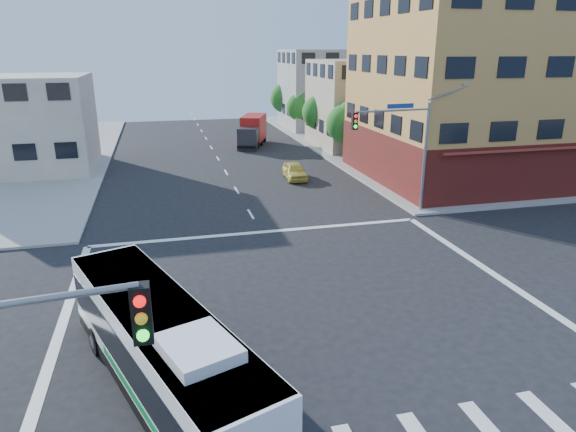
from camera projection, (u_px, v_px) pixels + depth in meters
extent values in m
plane|color=black|center=(307.00, 309.00, 20.92)|extent=(120.00, 120.00, 0.00)
cube|color=#98958D|center=(507.00, 137.00, 61.26)|extent=(50.00, 50.00, 0.15)
cube|color=#B97E42|center=(486.00, 90.00, 40.42)|extent=(18.00, 15.00, 14.00)
cube|color=#5A1416|center=(479.00, 153.00, 41.98)|extent=(18.09, 15.08, 4.00)
cube|color=maroon|center=(543.00, 149.00, 34.94)|extent=(16.00, 1.60, 0.51)
cube|color=tan|center=(372.00, 104.00, 54.79)|extent=(12.00, 10.00, 9.00)
cube|color=#999994|center=(330.00, 89.00, 67.54)|extent=(12.00, 10.00, 10.00)
cube|color=beige|center=(16.00, 124.00, 43.39)|extent=(12.00, 10.00, 8.00)
cylinder|color=gray|center=(425.00, 159.00, 32.29)|extent=(0.18, 0.18, 7.00)
cylinder|color=gray|center=(393.00, 111.00, 30.51)|extent=(5.01, 0.62, 0.12)
cube|color=black|center=(355.00, 121.00, 29.86)|extent=(0.32, 0.30, 1.00)
sphere|color=#FF0C0C|center=(356.00, 116.00, 29.61)|extent=(0.20, 0.20, 0.20)
sphere|color=yellow|center=(356.00, 121.00, 29.70)|extent=(0.20, 0.20, 0.20)
sphere|color=#19FF33|center=(356.00, 127.00, 29.80)|extent=(0.20, 0.20, 0.20)
cube|color=navy|center=(401.00, 106.00, 30.60)|extent=(1.80, 0.22, 0.28)
cube|color=gray|center=(465.00, 84.00, 31.70)|extent=(0.50, 0.22, 0.14)
cube|color=black|center=(141.00, 313.00, 8.19)|extent=(0.32, 0.30, 1.00)
sphere|color=#FF0C0C|center=(140.00, 301.00, 7.94)|extent=(0.20, 0.20, 0.20)
sphere|color=yellow|center=(141.00, 319.00, 8.03)|extent=(0.20, 0.20, 0.20)
sphere|color=#19FF33|center=(143.00, 335.00, 8.12)|extent=(0.20, 0.20, 0.20)
cylinder|color=#361F13|center=(344.00, 149.00, 49.16)|extent=(0.28, 0.28, 1.92)
sphere|color=#1C5C1A|center=(345.00, 124.00, 48.41)|extent=(3.60, 3.60, 3.60)
sphere|color=#1C5C1A|center=(351.00, 114.00, 47.95)|extent=(2.52, 2.52, 2.52)
cylinder|color=#361F13|center=(319.00, 135.00, 56.52)|extent=(0.28, 0.28, 1.99)
sphere|color=#1C5C1A|center=(320.00, 112.00, 55.74)|extent=(3.80, 3.80, 3.80)
sphere|color=#1C5C1A|center=(324.00, 103.00, 55.26)|extent=(2.66, 2.66, 2.66)
cylinder|color=#361F13|center=(300.00, 126.00, 63.91)|extent=(0.28, 0.28, 1.89)
sphere|color=#1C5C1A|center=(300.00, 107.00, 63.20)|extent=(3.40, 3.40, 3.40)
sphere|color=#1C5C1A|center=(304.00, 100.00, 62.75)|extent=(2.38, 2.38, 2.38)
cylinder|color=#361F13|center=(285.00, 117.00, 71.26)|extent=(0.28, 0.28, 2.03)
sphere|color=#1C5C1A|center=(285.00, 98.00, 70.45)|extent=(4.00, 4.00, 4.00)
sphere|color=#1C5C1A|center=(288.00, 91.00, 69.95)|extent=(2.80, 2.80, 2.80)
cube|color=black|center=(164.00, 381.00, 15.60)|extent=(6.05, 11.16, 0.41)
cube|color=white|center=(162.00, 349.00, 15.25)|extent=(6.03, 11.14, 2.62)
cube|color=black|center=(161.00, 344.00, 15.20)|extent=(5.96, 10.84, 1.15)
cube|color=black|center=(108.00, 281.00, 19.49)|extent=(2.04, 0.80, 1.24)
cube|color=#E5590C|center=(105.00, 259.00, 19.23)|extent=(1.66, 0.66, 0.26)
cube|color=white|center=(158.00, 311.00, 14.86)|extent=(5.91, 10.91, 0.11)
cube|color=white|center=(199.00, 348.00, 12.63)|extent=(2.24, 2.46, 0.33)
cube|color=#047F33|center=(129.00, 390.00, 14.46)|extent=(1.78, 4.74, 0.26)
cube|color=#047F33|center=(206.00, 362.00, 15.73)|extent=(1.78, 4.74, 0.26)
cylinder|color=black|center=(96.00, 341.00, 17.78)|extent=(0.59, 0.99, 0.95)
cylinder|color=#99999E|center=(92.00, 342.00, 17.71)|extent=(0.20, 0.46, 0.48)
cylinder|color=black|center=(157.00, 323.00, 18.96)|extent=(0.59, 0.99, 0.95)
cylinder|color=#99999E|center=(160.00, 322.00, 19.03)|extent=(0.20, 0.46, 0.48)
cube|color=#252529|center=(248.00, 139.00, 53.35)|extent=(2.58, 2.52, 2.29)
cube|color=black|center=(247.00, 137.00, 52.45)|extent=(1.76, 0.71, 0.88)
cube|color=#AA1713|center=(254.00, 127.00, 56.30)|extent=(3.70, 5.37, 2.65)
cube|color=black|center=(252.00, 141.00, 55.72)|extent=(4.27, 7.29, 0.26)
cylinder|color=black|center=(240.00, 145.00, 53.83)|extent=(0.54, 0.91, 0.88)
cylinder|color=black|center=(258.00, 146.00, 53.64)|extent=(0.54, 0.91, 0.88)
cylinder|color=black|center=(245.00, 141.00, 56.25)|extent=(0.54, 0.91, 0.88)
cylinder|color=black|center=(261.00, 141.00, 56.06)|extent=(0.54, 0.91, 0.88)
cylinder|color=black|center=(248.00, 138.00, 58.33)|extent=(0.54, 0.91, 0.88)
cylinder|color=black|center=(264.00, 138.00, 58.14)|extent=(0.54, 0.91, 0.88)
imported|color=gold|center=(295.00, 171.00, 41.58)|extent=(1.81, 4.00, 1.33)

